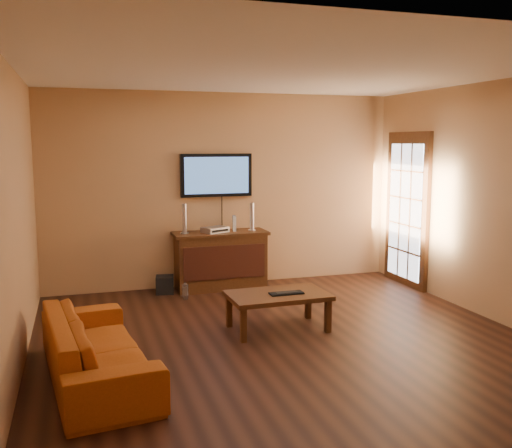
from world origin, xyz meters
name	(u,v)px	position (x,y,z in m)	size (l,w,h in m)	color
ground_plane	(285,340)	(0.00, 0.00, 0.00)	(5.00, 5.00, 0.00)	black
room_walls	(266,173)	(0.00, 0.62, 1.69)	(5.00, 5.00, 5.00)	tan
french_door	(407,211)	(2.46, 1.70, 1.05)	(0.07, 1.02, 2.22)	#3C1F0D
media_console	(221,260)	(-0.12, 2.25, 0.40)	(1.30, 0.50, 0.79)	#3C1F0D
television	(216,175)	(-0.12, 2.45, 1.56)	(1.01, 0.08, 0.60)	black
coffee_table	(278,298)	(0.04, 0.34, 0.35)	(1.08, 0.67, 0.40)	#3C1F0D
sofa	(96,337)	(-1.87, -0.43, 0.37)	(1.91, 0.56, 0.75)	#A54912
speaker_left	(184,220)	(-0.62, 2.24, 0.98)	(0.11, 0.11, 0.40)	silver
speaker_right	(252,218)	(0.33, 2.24, 0.97)	(0.11, 0.11, 0.39)	silver
av_receiver	(215,230)	(-0.20, 2.23, 0.83)	(0.33, 0.23, 0.07)	silver
game_console	(234,223)	(0.09, 2.28, 0.90)	(0.04, 0.15, 0.21)	white
subwoofer	(165,285)	(-0.90, 2.22, 0.12)	(0.23, 0.23, 0.23)	black
bottle	(185,291)	(-0.69, 1.84, 0.10)	(0.08, 0.08, 0.22)	white
keyboard	(286,293)	(0.12, 0.29, 0.41)	(0.37, 0.14, 0.02)	black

